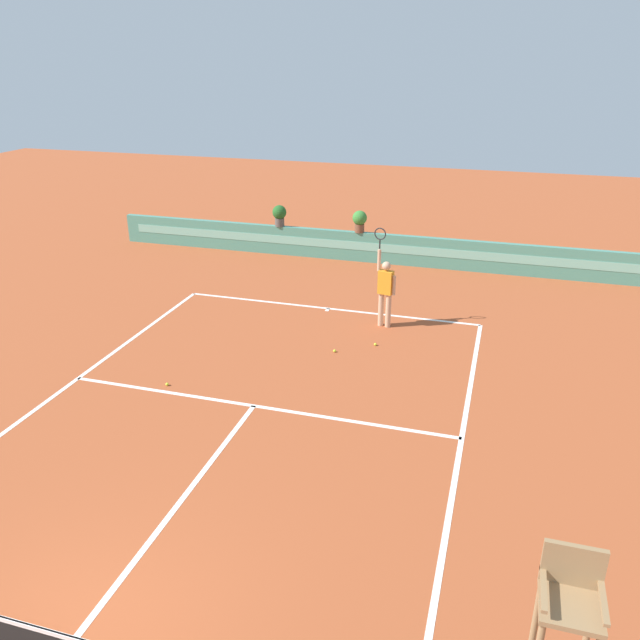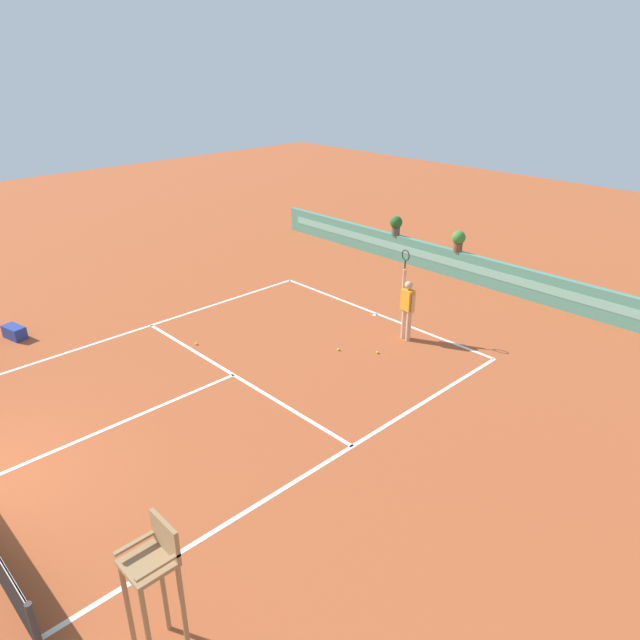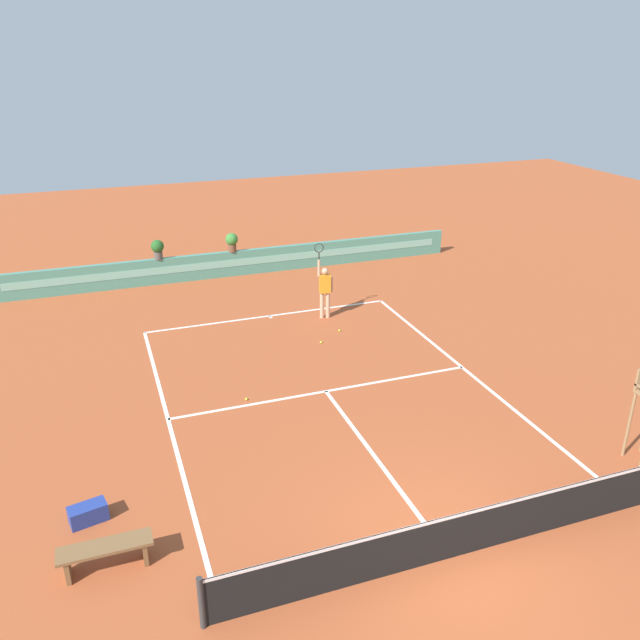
{
  "view_description": "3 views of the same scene",
  "coord_description": "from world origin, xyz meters",
  "px_view_note": "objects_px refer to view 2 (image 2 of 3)",
  "views": [
    {
      "loc": [
        4.46,
        -3.91,
        6.58
      ],
      "look_at": [
        0.68,
        8.77,
        1.0
      ],
      "focal_mm": 35.9,
      "sensor_mm": 36.0,
      "label": 1
    },
    {
      "loc": [
        10.87,
        -1.03,
        7.43
      ],
      "look_at": [
        0.68,
        8.77,
        1.0
      ],
      "focal_mm": 33.2,
      "sensor_mm": 36.0,
      "label": 2
    },
    {
      "loc": [
        -5.22,
        -7.66,
        8.41
      ],
      "look_at": [
        0.68,
        8.77,
        1.0
      ],
      "focal_mm": 36.43,
      "sensor_mm": 36.0,
      "label": 3
    }
  ],
  "objects_px": {
    "tennis_player": "(407,305)",
    "tennis_ball_near_baseline": "(196,344)",
    "gear_bag": "(14,332)",
    "tennis_ball_by_sideline": "(377,352)",
    "umpire_chair": "(155,577)",
    "tennis_ball_mid_court": "(338,349)",
    "potted_plant_left": "(396,224)",
    "potted_plant_centre": "(459,239)"
  },
  "relations": [
    {
      "from": "umpire_chair",
      "to": "tennis_ball_mid_court",
      "type": "relative_size",
      "value": 31.47
    },
    {
      "from": "umpire_chair",
      "to": "tennis_player",
      "type": "height_order",
      "value": "tennis_player"
    },
    {
      "from": "tennis_ball_near_baseline",
      "to": "tennis_ball_by_sideline",
      "type": "distance_m",
      "value": 5.02
    },
    {
      "from": "umpire_chair",
      "to": "tennis_ball_mid_court",
      "type": "bearing_deg",
      "value": 119.75
    },
    {
      "from": "tennis_player",
      "to": "tennis_ball_by_sideline",
      "type": "bearing_deg",
      "value": -88.04
    },
    {
      "from": "umpire_chair",
      "to": "potted_plant_left",
      "type": "xyz_separation_m",
      "value": [
        -8.5,
        15.13,
        0.07
      ]
    },
    {
      "from": "gear_bag",
      "to": "tennis_ball_by_sideline",
      "type": "relative_size",
      "value": 10.29
    },
    {
      "from": "tennis_player",
      "to": "potted_plant_left",
      "type": "height_order",
      "value": "tennis_player"
    },
    {
      "from": "tennis_ball_near_baseline",
      "to": "tennis_player",
      "type": "bearing_deg",
      "value": 49.76
    },
    {
      "from": "potted_plant_left",
      "to": "potted_plant_centre",
      "type": "distance_m",
      "value": 2.82
    },
    {
      "from": "gear_bag",
      "to": "tennis_ball_by_sideline",
      "type": "bearing_deg",
      "value": 40.77
    },
    {
      "from": "tennis_ball_mid_court",
      "to": "tennis_ball_by_sideline",
      "type": "relative_size",
      "value": 1.0
    },
    {
      "from": "umpire_chair",
      "to": "gear_bag",
      "type": "relative_size",
      "value": 3.06
    },
    {
      "from": "tennis_ball_mid_court",
      "to": "potted_plant_left",
      "type": "distance_m",
      "value": 8.26
    },
    {
      "from": "tennis_ball_mid_court",
      "to": "tennis_ball_near_baseline",
      "type": "bearing_deg",
      "value": -138.93
    },
    {
      "from": "tennis_ball_by_sideline",
      "to": "tennis_player",
      "type": "bearing_deg",
      "value": 91.96
    },
    {
      "from": "gear_bag",
      "to": "potted_plant_left",
      "type": "height_order",
      "value": "potted_plant_left"
    },
    {
      "from": "tennis_player",
      "to": "tennis_ball_by_sideline",
      "type": "relative_size",
      "value": 38.01
    },
    {
      "from": "potted_plant_centre",
      "to": "tennis_player",
      "type": "bearing_deg",
      "value": -69.95
    },
    {
      "from": "tennis_ball_near_baseline",
      "to": "potted_plant_centre",
      "type": "height_order",
      "value": "potted_plant_centre"
    },
    {
      "from": "tennis_ball_by_sideline",
      "to": "gear_bag",
      "type": "bearing_deg",
      "value": -139.23
    },
    {
      "from": "tennis_ball_mid_court",
      "to": "tennis_ball_by_sideline",
      "type": "xyz_separation_m",
      "value": [
        0.85,
        0.63,
        0.0
      ]
    },
    {
      "from": "umpire_chair",
      "to": "potted_plant_centre",
      "type": "bearing_deg",
      "value": 110.58
    },
    {
      "from": "gear_bag",
      "to": "tennis_player",
      "type": "height_order",
      "value": "tennis_player"
    },
    {
      "from": "tennis_player",
      "to": "potted_plant_centre",
      "type": "relative_size",
      "value": 3.57
    },
    {
      "from": "tennis_player",
      "to": "tennis_ball_near_baseline",
      "type": "relative_size",
      "value": 38.01
    },
    {
      "from": "tennis_player",
      "to": "tennis_ball_near_baseline",
      "type": "bearing_deg",
      "value": -130.24
    },
    {
      "from": "umpire_chair",
      "to": "tennis_ball_near_baseline",
      "type": "distance_m",
      "value": 9.37
    },
    {
      "from": "tennis_ball_near_baseline",
      "to": "potted_plant_centre",
      "type": "distance_m",
      "value": 10.01
    },
    {
      "from": "potted_plant_left",
      "to": "umpire_chair",
      "type": "bearing_deg",
      "value": -60.66
    },
    {
      "from": "umpire_chair",
      "to": "tennis_ball_by_sideline",
      "type": "distance_m",
      "value": 9.49
    },
    {
      "from": "umpire_chair",
      "to": "tennis_player",
      "type": "relative_size",
      "value": 0.83
    },
    {
      "from": "tennis_ball_near_baseline",
      "to": "potted_plant_centre",
      "type": "xyz_separation_m",
      "value": [
        1.87,
        9.73,
        1.38
      ]
    },
    {
      "from": "tennis_ball_mid_court",
      "to": "potted_plant_centre",
      "type": "distance_m",
      "value": 7.35
    },
    {
      "from": "gear_bag",
      "to": "potted_plant_left",
      "type": "xyz_separation_m",
      "value": [
        2.99,
        13.2,
        1.23
      ]
    },
    {
      "from": "umpire_chair",
      "to": "gear_bag",
      "type": "bearing_deg",
      "value": 170.47
    },
    {
      "from": "tennis_player",
      "to": "tennis_ball_by_sideline",
      "type": "distance_m",
      "value": 1.61
    },
    {
      "from": "umpire_chair",
      "to": "potted_plant_centre",
      "type": "distance_m",
      "value": 16.16
    },
    {
      "from": "tennis_ball_by_sideline",
      "to": "potted_plant_left",
      "type": "bearing_deg",
      "value": 126.36
    },
    {
      "from": "tennis_ball_near_baseline",
      "to": "potted_plant_left",
      "type": "xyz_separation_m",
      "value": [
        -0.95,
        9.73,
        1.38
      ]
    },
    {
      "from": "gear_bag",
      "to": "tennis_ball_mid_court",
      "type": "height_order",
      "value": "gear_bag"
    },
    {
      "from": "tennis_player",
      "to": "potted_plant_centre",
      "type": "height_order",
      "value": "tennis_player"
    }
  ]
}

